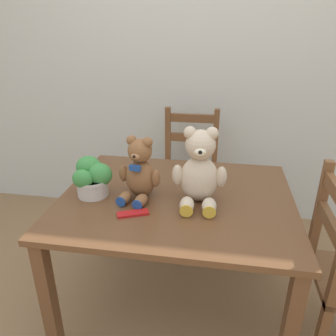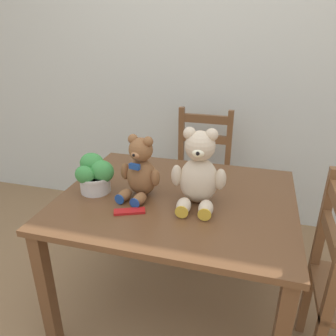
# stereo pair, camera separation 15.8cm
# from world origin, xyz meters

# --- Properties ---
(wall_back) EXTENTS (8.00, 0.04, 2.60)m
(wall_back) POSITION_xyz_m (0.00, 1.60, 1.30)
(wall_back) COLOR silver
(wall_back) RESTS_ON ground_plane
(dining_table) EXTENTS (1.16, 0.95, 0.74)m
(dining_table) POSITION_xyz_m (0.00, 0.47, 0.63)
(dining_table) COLOR brown
(dining_table) RESTS_ON ground_plane
(wooden_chair_behind) EXTENTS (0.40, 0.41, 0.97)m
(wooden_chair_behind) POSITION_xyz_m (-0.01, 1.25, 0.47)
(wooden_chair_behind) COLOR brown
(wooden_chair_behind) RESTS_ON ground_plane
(teddy_bear_left) EXTENTS (0.22, 0.24, 0.31)m
(teddy_bear_left) POSITION_xyz_m (-0.18, 0.44, 0.87)
(teddy_bear_left) COLOR brown
(teddy_bear_left) RESTS_ON dining_table
(teddy_bear_right) EXTENTS (0.26, 0.26, 0.37)m
(teddy_bear_right) POSITION_xyz_m (0.11, 0.44, 0.90)
(teddy_bear_right) COLOR beige
(teddy_bear_right) RESTS_ON dining_table
(potted_plant) EXTENTS (0.19, 0.17, 0.20)m
(potted_plant) POSITION_xyz_m (-0.42, 0.42, 0.83)
(potted_plant) COLOR beige
(potted_plant) RESTS_ON dining_table
(chocolate_bar) EXTENTS (0.15, 0.10, 0.01)m
(chocolate_bar) POSITION_xyz_m (-0.17, 0.26, 0.74)
(chocolate_bar) COLOR red
(chocolate_bar) RESTS_ON dining_table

